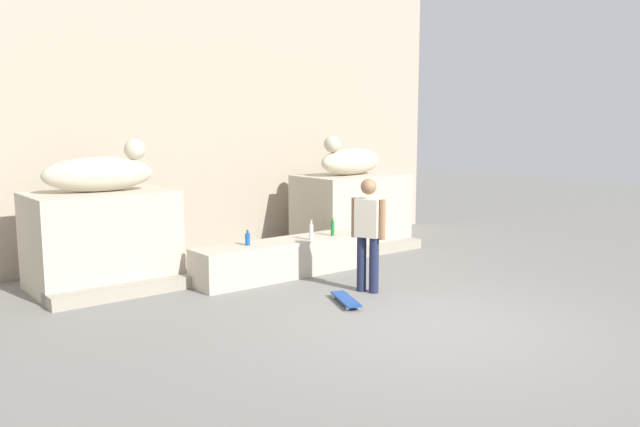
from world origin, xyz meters
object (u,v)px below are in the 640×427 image
(statue_reclining_left, at_px, (101,173))
(skater, at_px, (368,230))
(bottle_green, at_px, (333,228))
(skateboard, at_px, (346,299))
(statue_reclining_right, at_px, (350,160))
(bottle_clear, at_px, (311,232))
(bottle_blue, at_px, (248,239))

(statue_reclining_left, xyz_separation_m, skater, (2.90, -2.71, -0.81))
(statue_reclining_left, height_order, skater, statue_reclining_left)
(skater, bearing_deg, statue_reclining_left, 25.00)
(statue_reclining_left, distance_m, bottle_green, 3.78)
(skateboard, bearing_deg, skater, -44.30)
(bottle_green, bearing_deg, skater, -109.53)
(bottle_green, bearing_deg, skateboard, -124.31)
(skater, bearing_deg, statue_reclining_right, -58.26)
(skater, xyz_separation_m, bottle_green, (0.51, 1.43, -0.21))
(statue_reclining_right, bearing_deg, bottle_clear, 26.40)
(statue_reclining_right, distance_m, skater, 3.46)
(statue_reclining_left, relative_size, skater, 0.99)
(statue_reclining_right, relative_size, skater, 1.00)
(statue_reclining_left, relative_size, bottle_blue, 6.45)
(statue_reclining_left, relative_size, skateboard, 2.03)
(statue_reclining_right, xyz_separation_m, skateboard, (-2.65, -2.99, -1.67))
(statue_reclining_left, relative_size, bottle_green, 5.17)
(statue_reclining_left, bearing_deg, skateboard, -45.93)
(skateboard, relative_size, bottle_green, 2.54)
(skater, relative_size, bottle_blue, 6.50)
(skater, distance_m, bottle_blue, 1.93)
(statue_reclining_left, bearing_deg, bottle_blue, -24.28)
(bottle_blue, distance_m, bottle_green, 1.58)
(statue_reclining_right, height_order, skater, statue_reclining_right)
(statue_reclining_left, height_order, bottle_green, statue_reclining_left)
(bottle_clear, height_order, bottle_blue, bottle_clear)
(statue_reclining_right, distance_m, bottle_blue, 3.42)
(statue_reclining_left, xyz_separation_m, bottle_blue, (1.83, -1.12, -1.05))
(skater, height_order, skateboard, skater)
(bottle_blue, relative_size, bottle_green, 0.80)
(skater, xyz_separation_m, bottle_blue, (-1.07, 1.59, -0.24))
(bottle_blue, bearing_deg, bottle_green, -5.78)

